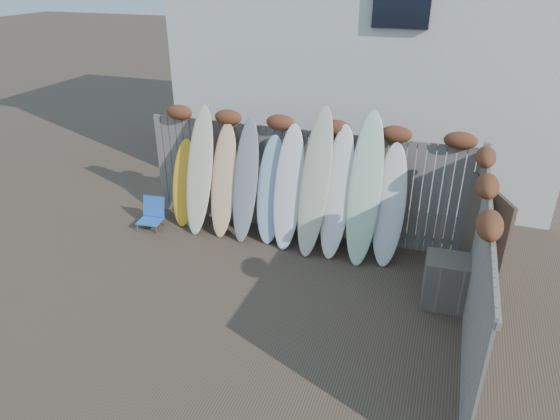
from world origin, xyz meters
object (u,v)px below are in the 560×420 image
(beach_chair, at_px, (152,214))
(wooden_crate, at_px, (447,281))
(lattice_panel, at_px, (482,248))
(surfboard_0, at_px, (184,183))

(beach_chair, relative_size, wooden_crate, 0.74)
(wooden_crate, bearing_deg, lattice_panel, 27.93)
(beach_chair, relative_size, lattice_panel, 0.31)
(beach_chair, bearing_deg, wooden_crate, -7.19)
(wooden_crate, relative_size, surfboard_0, 0.46)
(wooden_crate, distance_m, surfboard_0, 5.08)
(wooden_crate, xyz_separation_m, lattice_panel, (0.39, 0.21, 0.54))
(lattice_panel, height_order, surfboard_0, lattice_panel)
(wooden_crate, xyz_separation_m, surfboard_0, (-4.95, 1.10, 0.43))
(wooden_crate, relative_size, lattice_panel, 0.42)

